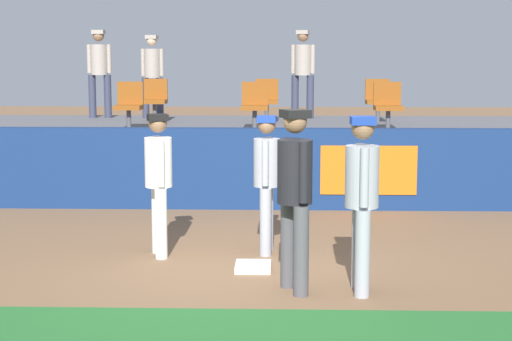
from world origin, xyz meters
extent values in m
plane|color=brown|center=(0.00, 0.00, 0.00)|extent=(60.00, 60.00, 0.00)
cube|color=white|center=(0.02, 0.18, 0.04)|extent=(0.40, 0.40, 0.08)
cylinder|color=white|center=(-1.18, 0.98, 0.42)|extent=(0.14, 0.14, 0.85)
cylinder|color=white|center=(-1.09, 0.68, 0.42)|extent=(0.14, 0.14, 0.85)
cylinder|color=white|center=(-1.14, 0.83, 1.14)|extent=(0.41, 0.41, 0.60)
sphere|color=#8C6647|center=(-1.14, 0.83, 1.61)|extent=(0.22, 0.22, 0.22)
cube|color=black|center=(-1.14, 0.83, 1.68)|extent=(0.29, 0.29, 0.08)
cylinder|color=white|center=(-1.19, 1.02, 1.16)|extent=(0.09, 0.09, 0.56)
cylinder|color=white|center=(-1.08, 0.64, 1.16)|extent=(0.09, 0.09, 0.56)
ellipsoid|color=brown|center=(-1.10, 1.05, 0.92)|extent=(0.17, 0.23, 0.28)
cylinder|color=#9EA3AD|center=(0.17, 1.16, 0.42)|extent=(0.14, 0.14, 0.83)
cylinder|color=#9EA3AD|center=(0.15, 0.86, 0.42)|extent=(0.14, 0.14, 0.83)
cylinder|color=#9EA3AD|center=(0.16, 1.01, 1.12)|extent=(0.34, 0.34, 0.59)
sphere|color=#8C6647|center=(0.16, 1.01, 1.58)|extent=(0.22, 0.22, 0.22)
cube|color=#193899|center=(0.16, 1.01, 1.65)|extent=(0.24, 0.24, 0.08)
cylinder|color=#9EA3AD|center=(0.17, 1.20, 1.14)|extent=(0.08, 0.08, 0.55)
cylinder|color=#9EA3AD|center=(0.15, 0.81, 1.14)|extent=(0.08, 0.08, 0.55)
cylinder|color=#9EA3AD|center=(1.15, -0.49, 0.44)|extent=(0.15, 0.15, 0.89)
cylinder|color=#9EA3AD|center=(1.16, -0.81, 0.44)|extent=(0.15, 0.15, 0.89)
cylinder|color=#9EA3AD|center=(1.15, -0.65, 1.20)|extent=(0.35, 0.35, 0.63)
sphere|color=#8C6647|center=(1.15, -0.65, 1.69)|extent=(0.23, 0.23, 0.23)
cube|color=#193899|center=(1.15, -0.65, 1.77)|extent=(0.25, 0.25, 0.08)
cylinder|color=#9EA3AD|center=(1.15, -0.44, 1.22)|extent=(0.09, 0.09, 0.59)
cylinder|color=#9EA3AD|center=(1.16, -0.86, 1.22)|extent=(0.09, 0.09, 0.59)
cylinder|color=#4C4C51|center=(0.41, -0.48, 0.46)|extent=(0.16, 0.16, 0.92)
cylinder|color=#4C4C51|center=(0.54, -0.79, 0.46)|extent=(0.16, 0.16, 0.92)
cylinder|color=black|center=(0.48, -0.64, 1.25)|extent=(0.47, 0.47, 0.65)
sphere|color=#8C6647|center=(0.48, -0.64, 1.75)|extent=(0.24, 0.24, 0.24)
cube|color=black|center=(0.48, -0.64, 1.83)|extent=(0.33, 0.33, 0.08)
cylinder|color=black|center=(0.39, -0.44, 1.27)|extent=(0.09, 0.09, 0.61)
cylinder|color=black|center=(0.56, -0.83, 1.27)|extent=(0.09, 0.09, 0.61)
cube|color=navy|center=(0.00, 3.93, 0.64)|extent=(18.00, 0.24, 1.28)
cube|color=orange|center=(1.69, 3.81, 0.64)|extent=(1.50, 0.02, 0.77)
cube|color=#59595E|center=(0.00, 6.50, 0.56)|extent=(18.00, 4.80, 1.12)
cylinder|color=#4C4C51|center=(2.17, 5.30, 1.32)|extent=(0.08, 0.08, 0.40)
cube|color=#8C4714|center=(2.17, 5.30, 1.52)|extent=(0.47, 0.44, 0.08)
cube|color=#8C4714|center=(2.17, 5.49, 1.76)|extent=(0.47, 0.06, 0.40)
cylinder|color=#4C4C51|center=(2.20, 7.10, 1.32)|extent=(0.08, 0.08, 0.40)
cube|color=#8C4714|center=(2.20, 7.10, 1.52)|extent=(0.46, 0.44, 0.08)
cube|color=#8C4714|center=(2.20, 7.29, 1.76)|extent=(0.46, 0.06, 0.40)
cylinder|color=#4C4C51|center=(0.04, 7.10, 1.32)|extent=(0.08, 0.08, 0.40)
cube|color=#8C4714|center=(0.04, 7.10, 1.52)|extent=(0.45, 0.44, 0.08)
cube|color=#8C4714|center=(0.04, 7.29, 1.76)|extent=(0.45, 0.06, 0.40)
cylinder|color=#4C4C51|center=(-2.16, 7.10, 1.32)|extent=(0.08, 0.08, 0.40)
cube|color=#8C4714|center=(-2.16, 7.10, 1.52)|extent=(0.46, 0.44, 0.08)
cube|color=#8C4714|center=(-2.16, 7.29, 1.76)|extent=(0.46, 0.06, 0.40)
cylinder|color=#4C4C51|center=(-2.33, 5.30, 1.32)|extent=(0.08, 0.08, 0.40)
cube|color=#8C4714|center=(-2.33, 5.30, 1.52)|extent=(0.45, 0.44, 0.08)
cube|color=#8C4714|center=(-2.33, 5.49, 1.76)|extent=(0.45, 0.06, 0.40)
cylinder|color=#4C4C51|center=(-0.13, 5.30, 1.32)|extent=(0.08, 0.08, 0.40)
cube|color=#8C4714|center=(-0.13, 5.30, 1.52)|extent=(0.46, 0.44, 0.08)
cube|color=#8C4714|center=(-0.13, 5.49, 1.76)|extent=(0.46, 0.06, 0.40)
cylinder|color=#33384C|center=(0.92, 8.15, 1.56)|extent=(0.15, 0.15, 0.89)
cylinder|color=#33384C|center=(0.61, 8.23, 1.56)|extent=(0.15, 0.15, 0.89)
cylinder|color=#A5998C|center=(0.77, 8.19, 2.32)|extent=(0.42, 0.42, 0.63)
sphere|color=#8C6647|center=(0.77, 8.19, 2.81)|extent=(0.23, 0.23, 0.23)
cube|color=#A5998C|center=(0.77, 8.19, 2.89)|extent=(0.30, 0.30, 0.08)
cylinder|color=#A5998C|center=(0.97, 8.14, 2.34)|extent=(0.09, 0.09, 0.59)
cylinder|color=#A5998C|center=(0.56, 8.24, 2.34)|extent=(0.09, 0.09, 0.59)
cylinder|color=#33384C|center=(-2.19, 8.01, 1.54)|extent=(0.14, 0.14, 0.84)
cylinder|color=#33384C|center=(-2.49, 8.05, 1.54)|extent=(0.14, 0.14, 0.84)
cylinder|color=#A5998C|center=(-2.34, 8.03, 2.25)|extent=(0.36, 0.36, 0.59)
sphere|color=beige|center=(-2.34, 8.03, 2.72)|extent=(0.22, 0.22, 0.22)
cube|color=#A5998C|center=(-2.34, 8.03, 2.79)|extent=(0.25, 0.25, 0.08)
cylinder|color=#A5998C|center=(-2.14, 8.01, 2.27)|extent=(0.09, 0.09, 0.55)
cylinder|color=#A5998C|center=(-2.53, 8.05, 2.27)|extent=(0.09, 0.09, 0.55)
cylinder|color=#33384C|center=(-3.31, 8.17, 1.57)|extent=(0.15, 0.15, 0.89)
cylinder|color=#33384C|center=(-3.63, 8.17, 1.57)|extent=(0.15, 0.15, 0.89)
cylinder|color=#A5998C|center=(-3.47, 8.17, 2.33)|extent=(0.35, 0.35, 0.63)
sphere|color=#8C6647|center=(-3.47, 8.17, 2.82)|extent=(0.23, 0.23, 0.23)
cube|color=#A5998C|center=(-3.47, 8.17, 2.89)|extent=(0.25, 0.25, 0.08)
cylinder|color=#A5998C|center=(-3.26, 8.17, 2.35)|extent=(0.09, 0.09, 0.59)
cylinder|color=#A5998C|center=(-3.68, 8.17, 2.35)|extent=(0.09, 0.09, 0.59)
camera|label=1|loc=(0.35, -8.79, 2.41)|focal=57.17mm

